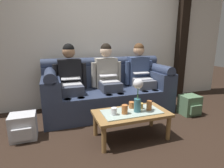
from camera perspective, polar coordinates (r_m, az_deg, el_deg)
ground_plane at (r=2.43m, az=7.51°, el=-18.00°), size 14.00×14.00×0.00m
back_wall_patterned at (r=3.67m, az=-4.07°, el=16.45°), size 6.00×0.12×2.90m
timber_pillar at (r=4.43m, az=21.26°, el=15.10°), size 0.20×0.20×2.90m
couch at (r=3.28m, az=-1.35°, el=-2.25°), size 2.22×0.88×0.96m
person_left at (r=3.08m, az=-12.96°, el=1.87°), size 0.56×0.67×1.22m
person_middle at (r=3.21m, az=-1.36°, el=2.68°), size 0.56×0.67×1.22m
person_right at (r=3.46m, az=8.97°, el=3.31°), size 0.56×0.67×1.22m
coffee_table at (r=2.40m, az=6.15°, el=-9.83°), size 0.97×0.51×0.37m
flower_vase at (r=2.29m, az=8.20°, el=-2.72°), size 0.13×0.13×0.44m
cup_near_left at (r=2.48m, az=6.24°, el=-6.62°), size 0.08×0.08×0.09m
cup_near_right at (r=2.28m, az=4.05°, el=-8.02°), size 0.08×0.08×0.11m
cup_far_center at (r=2.25m, az=0.63°, el=-8.62°), size 0.07×0.07×0.09m
cup_far_left at (r=2.47m, az=9.09°, el=-6.86°), size 0.07×0.07×0.08m
cup_far_right at (r=2.44m, az=11.69°, el=-6.67°), size 0.07×0.07×0.13m
backpack_left at (r=2.68m, az=-26.29°, el=-12.09°), size 0.32×0.31×0.34m
backpack_right at (r=3.45m, az=23.42°, el=-6.15°), size 0.31×0.31×0.34m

